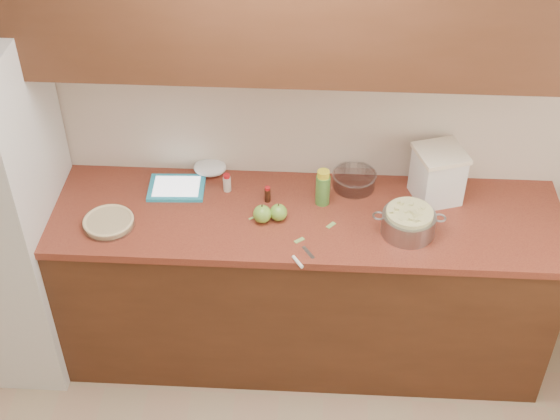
# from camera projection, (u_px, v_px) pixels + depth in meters

# --- Properties ---
(counter_run) EXTENTS (2.64, 0.68, 0.92)m
(counter_run) POSITION_uv_depth(u_px,v_px,m) (283.00, 283.00, 3.96)
(counter_run) COLOR #4C2815
(counter_run) RESTS_ON ground
(pie) EXTENTS (0.24, 0.24, 0.04)m
(pie) POSITION_uv_depth(u_px,v_px,m) (109.00, 222.00, 3.58)
(pie) COLOR silver
(pie) RESTS_ON counter_run
(colander) EXTENTS (0.33, 0.24, 0.12)m
(colander) POSITION_uv_depth(u_px,v_px,m) (408.00, 222.00, 3.52)
(colander) COLOR gray
(colander) RESTS_ON counter_run
(flour_canister) EXTENTS (0.27, 0.27, 0.27)m
(flour_canister) POSITION_uv_depth(u_px,v_px,m) (438.00, 174.00, 3.67)
(flour_canister) COLOR white
(flour_canister) RESTS_ON counter_run
(tablet) EXTENTS (0.28, 0.22, 0.02)m
(tablet) POSITION_uv_depth(u_px,v_px,m) (177.00, 188.00, 3.80)
(tablet) COLOR #28A2C3
(tablet) RESTS_ON counter_run
(paring_knife) EXTENTS (0.10, 0.15, 0.02)m
(paring_knife) POSITION_uv_depth(u_px,v_px,m) (299.00, 260.00, 3.40)
(paring_knife) COLOR gray
(paring_knife) RESTS_ON counter_run
(lemon_bottle) EXTENTS (0.07, 0.07, 0.19)m
(lemon_bottle) POSITION_uv_depth(u_px,v_px,m) (323.00, 188.00, 3.67)
(lemon_bottle) COLOR #4C8C38
(lemon_bottle) RESTS_ON counter_run
(cinnamon_shaker) EXTENTS (0.04, 0.04, 0.09)m
(cinnamon_shaker) POSITION_uv_depth(u_px,v_px,m) (227.00, 183.00, 3.77)
(cinnamon_shaker) COLOR beige
(cinnamon_shaker) RESTS_ON counter_run
(vanilla_bottle) EXTENTS (0.03, 0.03, 0.08)m
(vanilla_bottle) POSITION_uv_depth(u_px,v_px,m) (268.00, 194.00, 3.71)
(vanilla_bottle) COLOR black
(vanilla_bottle) RESTS_ON counter_run
(mixing_bowl) EXTENTS (0.22, 0.22, 0.08)m
(mixing_bowl) POSITION_uv_depth(u_px,v_px,m) (354.00, 179.00, 3.79)
(mixing_bowl) COLOR silver
(mixing_bowl) RESTS_ON counter_run
(paper_towel) EXTENTS (0.20, 0.19, 0.07)m
(paper_towel) POSITION_uv_depth(u_px,v_px,m) (210.00, 168.00, 3.89)
(paper_towel) COLOR white
(paper_towel) RESTS_ON counter_run
(apple_left) EXTENTS (0.09, 0.09, 0.10)m
(apple_left) POSITION_uv_depth(u_px,v_px,m) (262.00, 214.00, 3.59)
(apple_left) COLOR #71A834
(apple_left) RESTS_ON counter_run
(apple_center) EXTENTS (0.08, 0.08, 0.09)m
(apple_center) POSITION_uv_depth(u_px,v_px,m) (278.00, 212.00, 3.60)
(apple_center) COLOR #71A834
(apple_center) RESTS_ON counter_run
(peel_a) EXTENTS (0.03, 0.03, 0.00)m
(peel_a) POSITION_uv_depth(u_px,v_px,m) (252.00, 218.00, 3.63)
(peel_a) COLOR #8AB357
(peel_a) RESTS_ON counter_run
(peel_b) EXTENTS (0.05, 0.05, 0.00)m
(peel_b) POSITION_uv_depth(u_px,v_px,m) (299.00, 240.00, 3.51)
(peel_b) COLOR #8AB357
(peel_b) RESTS_ON counter_run
(peel_c) EXTENTS (0.05, 0.05, 0.00)m
(peel_c) POSITION_uv_depth(u_px,v_px,m) (331.00, 225.00, 3.60)
(peel_c) COLOR #8AB357
(peel_c) RESTS_ON counter_run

